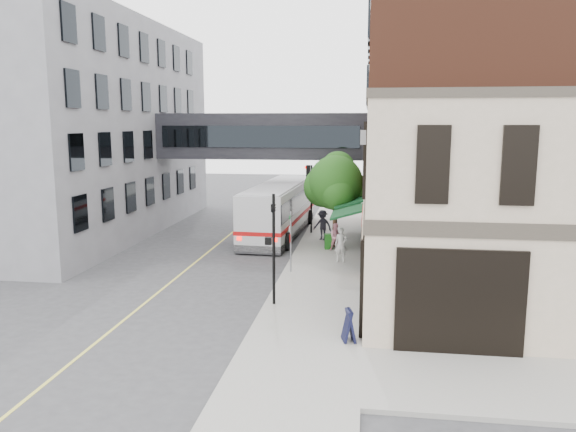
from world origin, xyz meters
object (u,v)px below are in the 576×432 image
(pedestrian_a, at_px, (341,245))
(bus, at_px, (280,207))
(pedestrian_b, at_px, (336,237))
(sandwich_board, at_px, (349,325))
(newspaper_box, at_px, (329,241))
(pedestrian_c, at_px, (323,225))

(pedestrian_a, bearing_deg, bus, 119.37)
(pedestrian_b, relative_size, sandwich_board, 1.46)
(pedestrian_b, height_order, sandwich_board, pedestrian_b)
(pedestrian_a, height_order, newspaper_box, pedestrian_a)
(pedestrian_a, relative_size, pedestrian_c, 0.97)
(pedestrian_c, distance_m, newspaper_box, 2.62)
(pedestrian_a, bearing_deg, pedestrian_b, 97.20)
(newspaper_box, bearing_deg, pedestrian_c, 92.17)
(bus, xyz_separation_m, pedestrian_a, (4.43, -7.40, -0.81))
(pedestrian_c, bearing_deg, bus, 169.88)
(pedestrian_a, height_order, pedestrian_b, pedestrian_a)
(pedestrian_a, height_order, sandwich_board, pedestrian_a)
(sandwich_board, bearing_deg, pedestrian_c, 83.74)
(pedestrian_b, bearing_deg, pedestrian_a, -91.18)
(pedestrian_c, bearing_deg, pedestrian_a, -52.43)
(pedestrian_a, distance_m, pedestrian_b, 2.62)
(bus, bearing_deg, pedestrian_b, -50.07)
(bus, xyz_separation_m, pedestrian_b, (4.03, -4.82, -0.93))
(pedestrian_b, xyz_separation_m, newspaper_box, (-0.46, 0.34, -0.35))
(bus, height_order, pedestrian_b, bus)
(pedestrian_a, xyz_separation_m, pedestrian_b, (-0.40, 2.58, -0.12))
(newspaper_box, bearing_deg, bus, 118.22)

